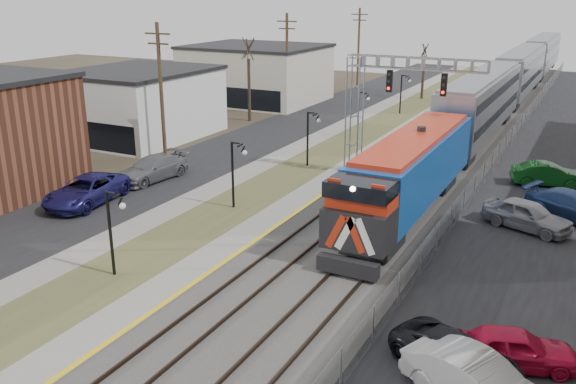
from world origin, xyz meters
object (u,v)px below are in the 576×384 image
Objects in this scene: signal_gantry at (379,95)px; car_lot_b at (477,383)px; car_lot_a at (515,349)px; train at (509,83)px.

signal_gantry is 24.79m from car_lot_b.
car_lot_b is at bearing 145.47° from car_lot_a.
car_lot_a is at bearing -81.20° from train.
train is 29.14m from signal_gantry.
car_lot_a is (7.40, -47.78, -2.23)m from train.
signal_gantry is at bearing 12.45° from car_lot_a.
car_lot_b is (-0.73, -2.63, 0.10)m from car_lot_a.
signal_gantry reaches higher than car_lot_a.
car_lot_a is 2.73m from car_lot_b.
train is at bearing 30.39° from car_lot_b.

